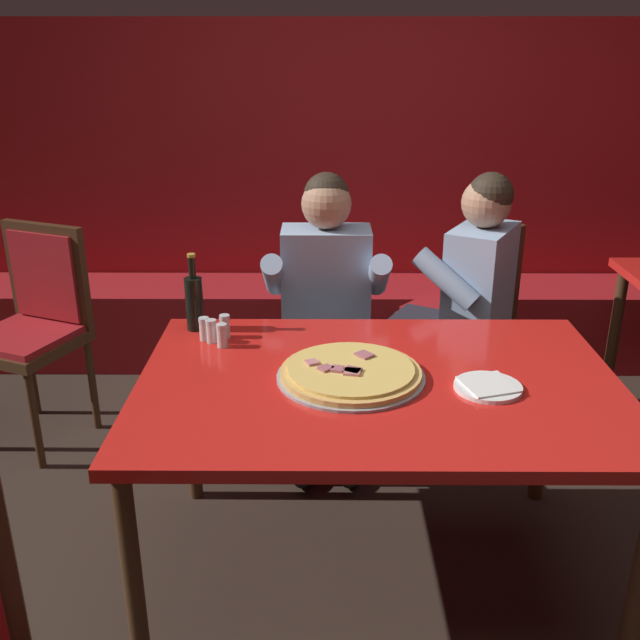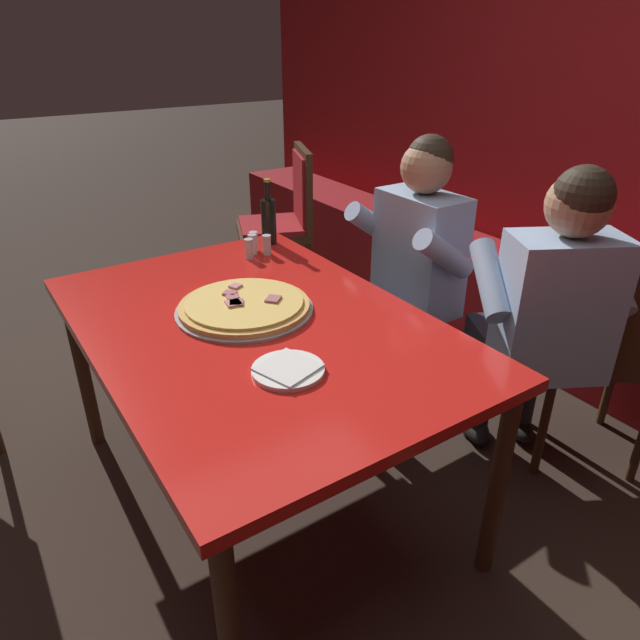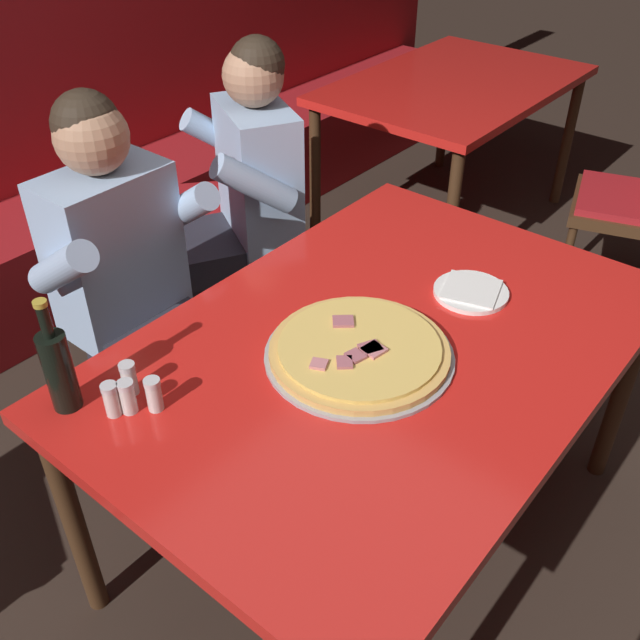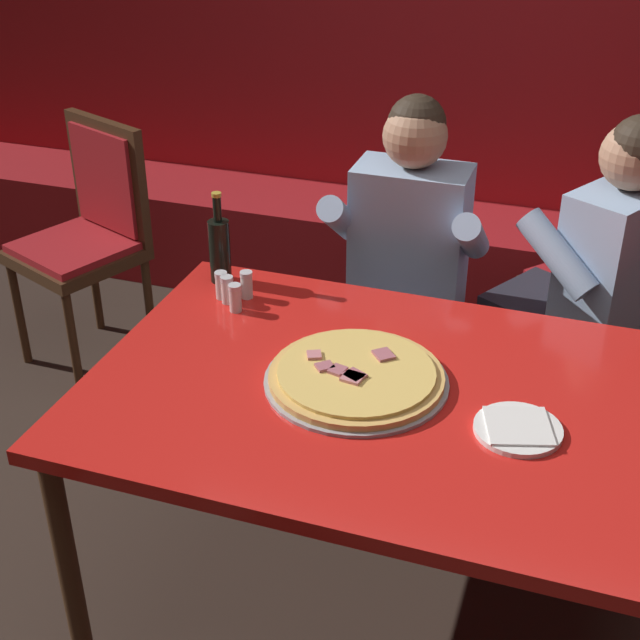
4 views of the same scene
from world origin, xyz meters
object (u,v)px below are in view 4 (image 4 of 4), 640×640
object	(u,v)px
beer_bottle	(220,248)
shaker_parmesan	(221,286)
pizza	(356,377)
dining_chair_near_right	(619,281)
shaker_black_pepper	(247,286)
shaker_oregano	(227,291)
shaker_red_pepper_flakes	(235,299)
diner_standing_companion	(589,277)
dining_chair_far_left	(90,227)
diner_seated_blue_shirt	(402,270)
main_dining_table	(388,412)
plate_white_paper	(518,429)

from	to	relation	value
beer_bottle	shaker_parmesan	world-z (taller)	beer_bottle
pizza	dining_chair_near_right	xyz separation A→B (m)	(0.63, 1.21, -0.21)
shaker_parmesan	dining_chair_near_right	xyz separation A→B (m)	(1.14, 0.90, -0.23)
shaker_black_pepper	dining_chair_near_right	world-z (taller)	dining_chair_near_right
shaker_oregano	shaker_red_pepper_flakes	size ratio (longest dim) A/B	1.00
pizza	diner_standing_companion	xyz separation A→B (m)	(0.52, 0.95, -0.09)
pizza	shaker_parmesan	world-z (taller)	shaker_parmesan
beer_bottle	dining_chair_far_left	distance (m)	1.07
pizza	diner_seated_blue_shirt	world-z (taller)	diner_seated_blue_shirt
shaker_parmesan	shaker_red_pepper_flakes	bearing A→B (deg)	-40.19
main_dining_table	shaker_parmesan	size ratio (longest dim) A/B	17.87
pizza	dining_chair_far_left	distance (m)	1.74
main_dining_table	diner_seated_blue_shirt	size ratio (longest dim) A/B	1.21
plate_white_paper	shaker_parmesan	distance (m)	1.01
dining_chair_near_right	shaker_oregano	bearing A→B (deg)	-140.41
plate_white_paper	shaker_parmesan	size ratio (longest dim) A/B	2.44
dining_chair_far_left	dining_chair_near_right	size ratio (longest dim) A/B	1.05
pizza	diner_standing_companion	size ratio (longest dim) A/B	0.37
dining_chair_far_left	diner_seated_blue_shirt	bearing A→B (deg)	-8.31
dining_chair_near_right	beer_bottle	bearing A→B (deg)	-146.28
main_dining_table	shaker_oregano	world-z (taller)	shaker_oregano
shaker_black_pepper	beer_bottle	bearing A→B (deg)	146.77
main_dining_table	diner_seated_blue_shirt	distance (m)	0.82
pizza	diner_standing_companion	world-z (taller)	diner_standing_companion
pizza	beer_bottle	bearing A→B (deg)	143.82
main_dining_table	beer_bottle	size ratio (longest dim) A/B	5.26
main_dining_table	dining_chair_near_right	xyz separation A→B (m)	(0.54, 1.21, -0.12)
plate_white_paper	beer_bottle	world-z (taller)	beer_bottle
shaker_parmesan	dining_chair_far_left	bearing A→B (deg)	142.92
main_dining_table	shaker_oregano	size ratio (longest dim) A/B	17.87
main_dining_table	shaker_parmesan	distance (m)	0.69
shaker_parmesan	shaker_oregano	bearing A→B (deg)	-35.94
shaker_black_pepper	dining_chair_far_left	bearing A→B (deg)	146.03
shaker_parmesan	main_dining_table	bearing A→B (deg)	-27.48
beer_bottle	dining_chair_near_right	distance (m)	1.46
shaker_red_pepper_flakes	shaker_parmesan	bearing A→B (deg)	139.81
plate_white_paper	shaker_oregano	world-z (taller)	shaker_oregano
main_dining_table	shaker_black_pepper	distance (m)	0.64
main_dining_table	pizza	xyz separation A→B (m)	(-0.09, 0.01, 0.09)
plate_white_paper	dining_chair_far_left	world-z (taller)	dining_chair_far_left
shaker_oregano	dining_chair_far_left	xyz separation A→B (m)	(-0.93, 0.70, -0.22)
diner_standing_companion	beer_bottle	bearing A→B (deg)	-153.79
main_dining_table	dining_chair_far_left	distance (m)	1.81
plate_white_paper	dining_chair_far_left	distance (m)	2.14
beer_bottle	diner_seated_blue_shirt	size ratio (longest dim) A/B	0.23
beer_bottle	diner_seated_blue_shirt	distance (m)	0.64
dining_chair_near_right	plate_white_paper	bearing A→B (deg)	-99.07
shaker_oregano	diner_seated_blue_shirt	xyz separation A→B (m)	(0.41, 0.51, -0.11)
plate_white_paper	dining_chair_near_right	xyz separation A→B (m)	(0.21, 1.28, -0.20)
shaker_black_pepper	shaker_red_pepper_flakes	world-z (taller)	same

